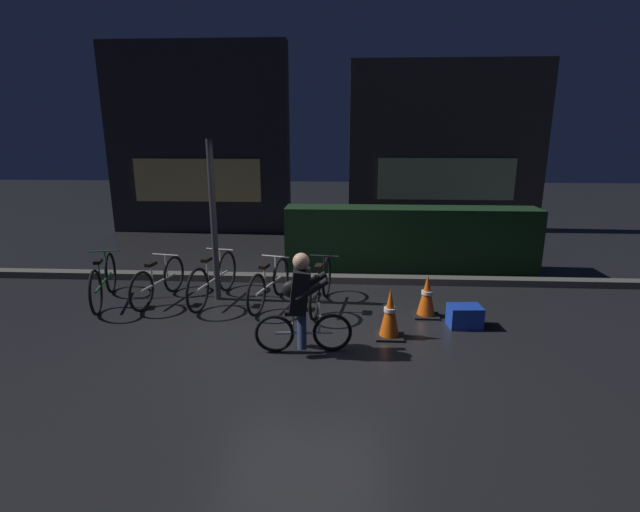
{
  "coord_description": "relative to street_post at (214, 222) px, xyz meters",
  "views": [
    {
      "loc": [
        0.57,
        -5.83,
        2.6
      ],
      "look_at": [
        0.2,
        0.6,
        0.9
      ],
      "focal_mm": 26.32,
      "sensor_mm": 36.0,
      "label": 1
    }
  ],
  "objects": [
    {
      "name": "traffic_cone_near",
      "position": [
        2.63,
        -1.3,
        -0.93
      ],
      "size": [
        0.36,
        0.36,
        0.67
      ],
      "color": "black",
      "rests_on": "ground"
    },
    {
      "name": "blue_crate",
      "position": [
        3.7,
        -0.9,
        -1.1
      ],
      "size": [
        0.46,
        0.35,
        0.3
      ],
      "primitive_type": "cube",
      "rotation": [
        0.0,
        0.0,
        0.07
      ],
      "color": "#193DB7",
      "rests_on": "ground"
    },
    {
      "name": "street_post",
      "position": [
        0.0,
        0.0,
        0.0
      ],
      "size": [
        0.1,
        0.1,
        2.51
      ],
      "primitive_type": "cylinder",
      "color": "#2D2D33",
      "rests_on": "ground"
    },
    {
      "name": "sidewalk_curb",
      "position": [
        1.48,
        1.0,
        -1.19
      ],
      "size": [
        12.0,
        0.24,
        0.12
      ],
      "primitive_type": "cube",
      "color": "#56544F",
      "rests_on": "ground"
    },
    {
      "name": "hedge_row",
      "position": [
        3.28,
        1.9,
        -0.64
      ],
      "size": [
        4.8,
        0.7,
        1.22
      ],
      "primitive_type": "cube",
      "color": "black",
      "rests_on": "ground"
    },
    {
      "name": "parked_bike_leftmost",
      "position": [
        -1.73,
        -0.26,
        -0.9
      ],
      "size": [
        0.55,
        1.65,
        0.78
      ],
      "rotation": [
        0.0,
        0.0,
        1.84
      ],
      "color": "black",
      "rests_on": "ground"
    },
    {
      "name": "traffic_cone_far",
      "position": [
        3.23,
        -0.54,
        -0.95
      ],
      "size": [
        0.36,
        0.36,
        0.63
      ],
      "color": "black",
      "rests_on": "ground"
    },
    {
      "name": "parked_bike_right_mid",
      "position": [
        1.68,
        -0.27,
        -0.91
      ],
      "size": [
        0.46,
        1.63,
        0.76
      ],
      "rotation": [
        0.0,
        0.0,
        1.44
      ],
      "color": "black",
      "rests_on": "ground"
    },
    {
      "name": "ground_plane",
      "position": [
        1.48,
        -1.2,
        -1.25
      ],
      "size": [
        40.0,
        40.0,
        0.0
      ],
      "primitive_type": "plane",
      "color": "black"
    },
    {
      "name": "storefront_right",
      "position": [
        4.68,
        6.0,
        0.95
      ],
      "size": [
        5.17,
        0.54,
        4.43
      ],
      "color": "#383330",
      "rests_on": "ground"
    },
    {
      "name": "parked_bike_center_right",
      "position": [
        0.88,
        -0.2,
        -0.92
      ],
      "size": [
        0.51,
        1.53,
        0.72
      ],
      "rotation": [
        0.0,
        0.0,
        1.32
      ],
      "color": "black",
      "rests_on": "ground"
    },
    {
      "name": "storefront_left",
      "position": [
        -1.84,
        5.3,
        1.14
      ],
      "size": [
        4.74,
        0.54,
        4.81
      ],
      "color": "#262328",
      "rests_on": "ground"
    },
    {
      "name": "cyclist",
      "position": [
        1.52,
        -1.76,
        -0.63
      ],
      "size": [
        1.19,
        0.5,
        1.25
      ],
      "rotation": [
        0.0,
        0.0,
        0.1
      ],
      "color": "black",
      "rests_on": "ground"
    },
    {
      "name": "parked_bike_center_left",
      "position": [
        -0.04,
        -0.08,
        -0.9
      ],
      "size": [
        0.46,
        1.69,
        0.79
      ],
      "rotation": [
        0.0,
        0.0,
        1.39
      ],
      "color": "black",
      "rests_on": "ground"
    },
    {
      "name": "parked_bike_left_mid",
      "position": [
        -0.9,
        -0.13,
        -0.93
      ],
      "size": [
        0.46,
        1.51,
        0.7
      ],
      "rotation": [
        0.0,
        0.0,
        1.39
      ],
      "color": "black",
      "rests_on": "ground"
    }
  ]
}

